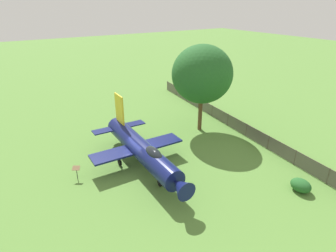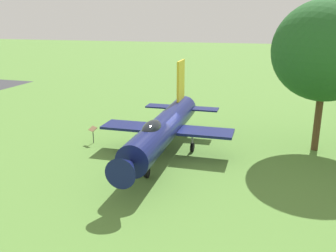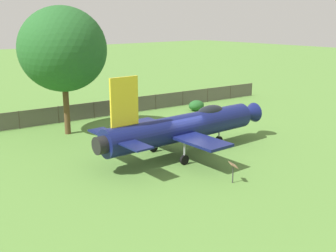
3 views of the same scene
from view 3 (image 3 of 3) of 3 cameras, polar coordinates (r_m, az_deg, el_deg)
The scene contains 6 objects.
ground_plane at distance 26.72m, azimuth 1.93°, elevation -3.94°, with size 200.00×200.00×0.00m, color #568438.
display_jet at distance 26.43m, azimuth 2.58°, elevation -0.01°, with size 13.30×8.34×5.42m.
shade_tree at distance 31.22m, azimuth -14.42°, elevation 10.27°, with size 6.37×6.48×9.46m.
perimeter_fence at distance 36.65m, azimuth -10.23°, elevation 2.28°, with size 38.45×3.94×1.46m.
shrub_near_fence at distance 39.17m, azimuth 3.96°, elevation 2.86°, with size 1.60×1.28×0.99m.
info_plaque at distance 22.20m, azimuth 9.03°, elevation -5.77°, with size 0.66×0.72×1.14m.
Camera 3 is at (-16.86, -18.87, 8.59)m, focal length 43.90 mm.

